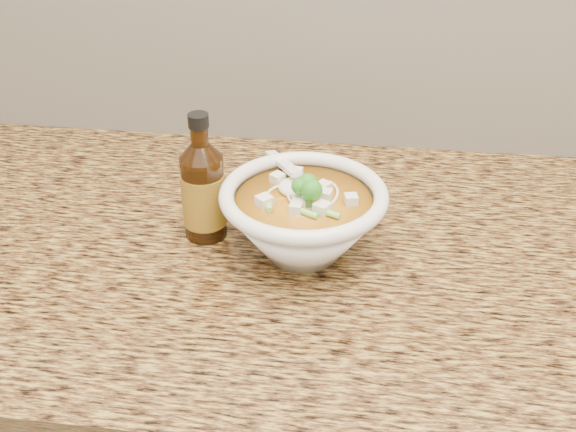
# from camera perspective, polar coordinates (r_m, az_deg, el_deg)

# --- Properties ---
(counter_slab) EXTENTS (4.00, 0.68, 0.04)m
(counter_slab) POSITION_cam_1_polar(r_m,az_deg,el_deg) (0.98, 10.81, -3.85)
(counter_slab) COLOR olive
(counter_slab) RESTS_ON cabinet
(soup_bowl) EXTENTS (0.22, 0.23, 0.12)m
(soup_bowl) POSITION_cam_1_polar(r_m,az_deg,el_deg) (0.93, 1.23, -0.34)
(soup_bowl) COLOR white
(soup_bowl) RESTS_ON counter_slab
(hot_sauce_bottle) EXTENTS (0.06, 0.06, 0.18)m
(hot_sauce_bottle) POSITION_cam_1_polar(r_m,az_deg,el_deg) (0.96, -6.70, 1.93)
(hot_sauce_bottle) COLOR #402008
(hot_sauce_bottle) RESTS_ON counter_slab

